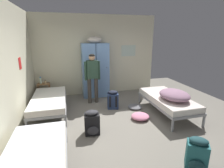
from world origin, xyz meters
TOP-DOWN VIEW (x-y plane):
  - ground_plane at (0.00, 0.00)m, footprint 7.84×7.84m
  - room_backdrop at (-1.14, 1.17)m, footprint 4.39×4.96m
  - locker_bank at (-0.10, 2.17)m, footprint 0.90×0.55m
  - shelf_unit at (-1.83, 2.18)m, footprint 0.38×0.30m
  - bed_right at (1.58, 0.24)m, footprint 0.90×1.90m
  - bed_left_rear at (-1.58, 1.03)m, footprint 0.90×1.90m
  - bed_left_front at (-1.58, -1.42)m, footprint 0.90×1.90m
  - bedding_heap at (1.60, -0.02)m, footprint 0.72×0.87m
  - person_traveler at (-0.29, 1.52)m, footprint 0.49×0.21m
  - water_bottle at (-1.91, 2.20)m, footprint 0.07×0.07m
  - lotion_bottle at (-1.76, 2.14)m, footprint 0.05×0.05m
  - backpack_navy at (0.20, 0.93)m, footprint 0.36×0.37m
  - backpack_black at (-0.60, -0.31)m, footprint 0.33×0.35m
  - backpack_teal at (0.88, -1.76)m, footprint 0.41×0.41m
  - clothes_pile_grey at (0.85, 0.76)m, footprint 0.42×0.44m
  - clothes_pile_pink at (0.71, 0.07)m, footprint 0.47×0.45m

SIDE VIEW (x-z plane):
  - ground_plane at x=0.00m, z-range 0.00..0.00m
  - clothes_pile_grey at x=0.85m, z-range 0.00..0.08m
  - clothes_pile_pink at x=0.71m, z-range 0.00..0.14m
  - backpack_navy at x=0.20m, z-range -0.02..0.53m
  - backpack_black at x=-0.60m, z-range -0.02..0.53m
  - backpack_teal at x=0.88m, z-range -0.02..0.53m
  - shelf_unit at x=-1.83m, z-range 0.06..0.63m
  - bed_right at x=1.58m, z-range 0.14..0.63m
  - bed_left_rear at x=-1.58m, z-range 0.14..0.63m
  - bed_left_front at x=-1.58m, z-range 0.14..0.63m
  - bedding_heap at x=1.60m, z-range 0.49..0.74m
  - lotion_bottle at x=-1.76m, z-range 0.56..0.69m
  - water_bottle at x=-1.91m, z-range 0.56..0.78m
  - person_traveler at x=-0.29m, z-range 0.16..1.72m
  - locker_bank at x=-0.10m, z-range -0.07..2.00m
  - room_backdrop at x=-1.14m, z-range 0.00..2.80m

